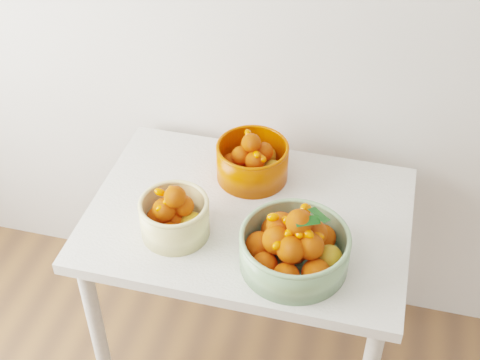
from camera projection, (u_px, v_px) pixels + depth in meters
The scene contains 4 objects.
table at pixel (248, 235), 2.15m from camera, with size 1.00×0.70×0.75m.
bowl_cream at pixel (174, 216), 1.98m from camera, with size 0.24×0.24×0.18m.
bowl_green at pixel (294, 246), 1.89m from camera, with size 0.36×0.36×0.20m.
bowl_orange at pixel (253, 160), 2.18m from camera, with size 0.27×0.27×0.17m.
Camera 1 is at (0.06, 0.12, 2.19)m, focal length 50.00 mm.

